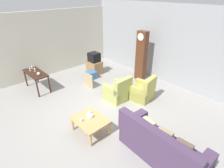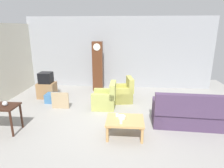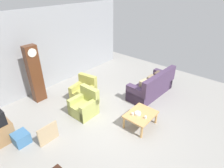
{
  "view_description": "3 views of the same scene",
  "coord_description": "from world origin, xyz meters",
  "px_view_note": "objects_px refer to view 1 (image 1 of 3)",
  "views": [
    {
      "loc": [
        3.7,
        -3.07,
        3.64
      ],
      "look_at": [
        -0.16,
        0.51,
        0.86
      ],
      "focal_mm": 28.8,
      "sensor_mm": 36.0,
      "label": 1
    },
    {
      "loc": [
        0.44,
        -5.36,
        2.71
      ],
      "look_at": [
        -0.09,
        1.02,
        0.85
      ],
      "focal_mm": 31.14,
      "sensor_mm": 36.0,
      "label": 2
    },
    {
      "loc": [
        -3.63,
        -3.12,
        4.05
      ],
      "look_at": [
        0.5,
        0.43,
        1.0
      ],
      "focal_mm": 29.76,
      "sensor_mm": 36.0,
      "label": 3
    }
  ],
  "objects_px": {
    "tv_crt": "(94,57)",
    "glass_dome_cloche": "(38,74)",
    "armchair_olive_near": "(118,92)",
    "wine_glass_short": "(35,69)",
    "framed_picture_leaning": "(88,80)",
    "cup_white_porcelain": "(90,112)",
    "console_table_dark": "(36,75)",
    "coffee_table_wood": "(90,121)",
    "wine_glass_tall": "(32,66)",
    "couch_floral": "(160,147)",
    "grandfather_clock": "(141,56)",
    "armchair_olive_far": "(142,91)",
    "wine_glass_mid": "(30,68)",
    "cup_blue_rimmed": "(81,120)",
    "storage_box_blue": "(91,75)",
    "tv_stand_cabinet": "(95,67)",
    "bowl_white_stacked": "(90,116)"
  },
  "relations": [
    {
      "from": "tv_crt",
      "to": "glass_dome_cloche",
      "type": "relative_size",
      "value": 3.71
    },
    {
      "from": "armchair_olive_near",
      "to": "wine_glass_short",
      "type": "relative_size",
      "value": 5.3
    },
    {
      "from": "framed_picture_leaning",
      "to": "cup_white_porcelain",
      "type": "height_order",
      "value": "framed_picture_leaning"
    },
    {
      "from": "console_table_dark",
      "to": "wine_glass_short",
      "type": "distance_m",
      "value": 0.25
    },
    {
      "from": "coffee_table_wood",
      "to": "wine_glass_tall",
      "type": "height_order",
      "value": "wine_glass_tall"
    },
    {
      "from": "couch_floral",
      "to": "console_table_dark",
      "type": "bearing_deg",
      "value": -172.19
    },
    {
      "from": "tv_crt",
      "to": "framed_picture_leaning",
      "type": "xyz_separation_m",
      "value": [
        0.9,
        -1.03,
        -0.53
      ]
    },
    {
      "from": "wine_glass_short",
      "to": "tv_crt",
      "type": "bearing_deg",
      "value": 80.93
    },
    {
      "from": "grandfather_clock",
      "to": "glass_dome_cloche",
      "type": "distance_m",
      "value": 4.25
    },
    {
      "from": "armchair_olive_near",
      "to": "glass_dome_cloche",
      "type": "height_order",
      "value": "armchair_olive_near"
    },
    {
      "from": "armchair_olive_far",
      "to": "glass_dome_cloche",
      "type": "xyz_separation_m",
      "value": [
        -3.0,
        -2.54,
        0.51
      ]
    },
    {
      "from": "coffee_table_wood",
      "to": "cup_white_porcelain",
      "type": "height_order",
      "value": "cup_white_porcelain"
    },
    {
      "from": "tv_crt",
      "to": "glass_dome_cloche",
      "type": "bearing_deg",
      "value": -89.18
    },
    {
      "from": "coffee_table_wood",
      "to": "framed_picture_leaning",
      "type": "distance_m",
      "value": 2.77
    },
    {
      "from": "console_table_dark",
      "to": "framed_picture_leaning",
      "type": "relative_size",
      "value": 2.17
    },
    {
      "from": "glass_dome_cloche",
      "to": "wine_glass_mid",
      "type": "distance_m",
      "value": 0.65
    },
    {
      "from": "glass_dome_cloche",
      "to": "cup_blue_rimmed",
      "type": "bearing_deg",
      "value": -2.98
    },
    {
      "from": "armchair_olive_near",
      "to": "storage_box_blue",
      "type": "relative_size",
      "value": 2.19
    },
    {
      "from": "tv_stand_cabinet",
      "to": "wine_glass_tall",
      "type": "xyz_separation_m",
      "value": [
        -0.78,
        -2.62,
        0.55
      ]
    },
    {
      "from": "framed_picture_leaning",
      "to": "wine_glass_mid",
      "type": "relative_size",
      "value": 3.72
    },
    {
      "from": "storage_box_blue",
      "to": "tv_stand_cabinet",
      "type": "bearing_deg",
      "value": 127.09
    },
    {
      "from": "tv_crt",
      "to": "wine_glass_mid",
      "type": "bearing_deg",
      "value": -102.48
    },
    {
      "from": "coffee_table_wood",
      "to": "tv_crt",
      "type": "relative_size",
      "value": 2.0
    },
    {
      "from": "glass_dome_cloche",
      "to": "cup_white_porcelain",
      "type": "bearing_deg",
      "value": 4.42
    },
    {
      "from": "couch_floral",
      "to": "armchair_olive_near",
      "type": "xyz_separation_m",
      "value": [
        -2.57,
        1.12,
        -0.05
      ]
    },
    {
      "from": "grandfather_clock",
      "to": "framed_picture_leaning",
      "type": "height_order",
      "value": "grandfather_clock"
    },
    {
      "from": "coffee_table_wood",
      "to": "storage_box_blue",
      "type": "height_order",
      "value": "coffee_table_wood"
    },
    {
      "from": "coffee_table_wood",
      "to": "framed_picture_leaning",
      "type": "xyz_separation_m",
      "value": [
        -2.27,
        1.59,
        -0.1
      ]
    },
    {
      "from": "grandfather_clock",
      "to": "wine_glass_tall",
      "type": "relative_size",
      "value": 13.43
    },
    {
      "from": "armchair_olive_far",
      "to": "bowl_white_stacked",
      "type": "bearing_deg",
      "value": -88.89
    },
    {
      "from": "grandfather_clock",
      "to": "framed_picture_leaning",
      "type": "bearing_deg",
      "value": -114.6
    },
    {
      "from": "armchair_olive_near",
      "to": "tv_stand_cabinet",
      "type": "distance_m",
      "value": 2.58
    },
    {
      "from": "wine_glass_short",
      "to": "armchair_olive_near",
      "type": "bearing_deg",
      "value": 32.26
    },
    {
      "from": "tv_crt",
      "to": "storage_box_blue",
      "type": "xyz_separation_m",
      "value": [
        0.36,
        -0.48,
        -0.65
      ]
    },
    {
      "from": "wine_glass_tall",
      "to": "armchair_olive_near",
      "type": "bearing_deg",
      "value": 28.99
    },
    {
      "from": "wine_glass_mid",
      "to": "bowl_white_stacked",
      "type": "bearing_deg",
      "value": 3.0
    },
    {
      "from": "armchair_olive_near",
      "to": "wine_glass_mid",
      "type": "distance_m",
      "value": 3.65
    },
    {
      "from": "glass_dome_cloche",
      "to": "cup_white_porcelain",
      "type": "relative_size",
      "value": 1.65
    },
    {
      "from": "bowl_white_stacked",
      "to": "wine_glass_mid",
      "type": "distance_m",
      "value": 3.71
    },
    {
      "from": "wine_glass_tall",
      "to": "bowl_white_stacked",
      "type": "bearing_deg",
      "value": 0.77
    },
    {
      "from": "bowl_white_stacked",
      "to": "wine_glass_tall",
      "type": "relative_size",
      "value": 1.24
    },
    {
      "from": "tv_stand_cabinet",
      "to": "framed_picture_leaning",
      "type": "height_order",
      "value": "tv_stand_cabinet"
    },
    {
      "from": "couch_floral",
      "to": "tv_crt",
      "type": "xyz_separation_m",
      "value": [
        -5.02,
        1.95,
        0.47
      ]
    },
    {
      "from": "coffee_table_wood",
      "to": "cup_white_porcelain",
      "type": "relative_size",
      "value": 12.26
    },
    {
      "from": "wine_glass_short",
      "to": "bowl_white_stacked",
      "type": "bearing_deg",
      "value": 1.23
    },
    {
      "from": "wine_glass_mid",
      "to": "wine_glass_short",
      "type": "bearing_deg",
      "value": 31.89
    },
    {
      "from": "couch_floral",
      "to": "armchair_olive_near",
      "type": "bearing_deg",
      "value": 156.53
    },
    {
      "from": "coffee_table_wood",
      "to": "wine_glass_mid",
      "type": "xyz_separation_m",
      "value": [
        -3.78,
        -0.14,
        0.47
      ]
    },
    {
      "from": "glass_dome_cloche",
      "to": "tv_stand_cabinet",
      "type": "bearing_deg",
      "value": 90.82
    },
    {
      "from": "cup_blue_rimmed",
      "to": "armchair_olive_near",
      "type": "bearing_deg",
      "value": 107.4
    }
  ]
}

